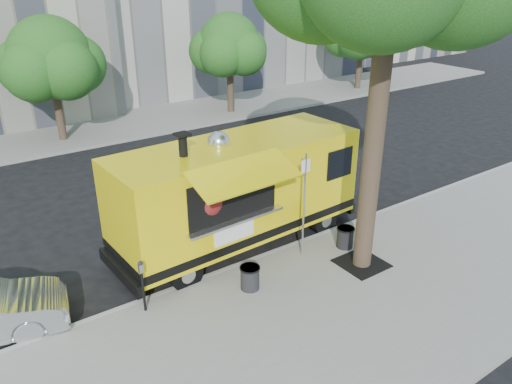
% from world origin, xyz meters
% --- Properties ---
extents(ground, '(120.00, 120.00, 0.00)m').
position_xyz_m(ground, '(0.00, 0.00, 0.00)').
color(ground, black).
rests_on(ground, ground).
extents(sidewalk, '(60.00, 6.00, 0.15)m').
position_xyz_m(sidewalk, '(0.00, -4.00, 0.07)').
color(sidewalk, gray).
rests_on(sidewalk, ground).
extents(curb, '(60.00, 0.14, 0.16)m').
position_xyz_m(curb, '(0.00, -0.93, 0.07)').
color(curb, '#999993').
rests_on(curb, ground).
extents(far_sidewalk, '(60.00, 5.00, 0.15)m').
position_xyz_m(far_sidewalk, '(0.00, 13.50, 0.07)').
color(far_sidewalk, gray).
rests_on(far_sidewalk, ground).
extents(tree_well, '(1.20, 1.20, 0.02)m').
position_xyz_m(tree_well, '(2.60, -2.80, 0.15)').
color(tree_well, black).
rests_on(tree_well, sidewalk).
extents(far_tree_b, '(3.60, 3.60, 5.50)m').
position_xyz_m(far_tree_b, '(-1.00, 12.70, 3.83)').
color(far_tree_b, '#33261C').
rests_on(far_tree_b, far_sidewalk).
extents(far_tree_c, '(3.24, 3.24, 5.21)m').
position_xyz_m(far_tree_c, '(8.00, 12.40, 3.72)').
color(far_tree_c, '#33261C').
rests_on(far_tree_c, far_sidewalk).
extents(far_tree_d, '(3.78, 3.78, 5.64)m').
position_xyz_m(far_tree_d, '(18.00, 12.60, 3.89)').
color(far_tree_d, '#33261C').
rests_on(far_tree_d, far_sidewalk).
extents(sign_post, '(0.28, 0.06, 3.00)m').
position_xyz_m(sign_post, '(1.55, -1.55, 1.85)').
color(sign_post, silver).
rests_on(sign_post, sidewalk).
extents(parking_meter, '(0.11, 0.11, 1.33)m').
position_xyz_m(parking_meter, '(-3.00, -1.35, 0.98)').
color(parking_meter, black).
rests_on(parking_meter, sidewalk).
extents(food_truck, '(7.56, 3.73, 3.69)m').
position_xyz_m(food_truck, '(0.55, 0.17, 1.74)').
color(food_truck, yellow).
rests_on(food_truck, ground).
extents(trash_bin_left, '(0.50, 0.50, 0.60)m').
position_xyz_m(trash_bin_left, '(2.85, -1.89, 0.47)').
color(trash_bin_left, black).
rests_on(trash_bin_left, sidewalk).
extents(trash_bin_right, '(0.51, 0.51, 0.61)m').
position_xyz_m(trash_bin_right, '(-0.51, -2.02, 0.48)').
color(trash_bin_right, black).
rests_on(trash_bin_right, sidewalk).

